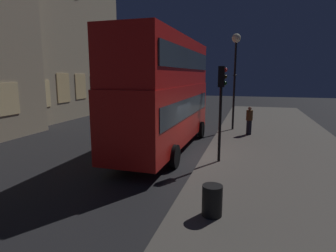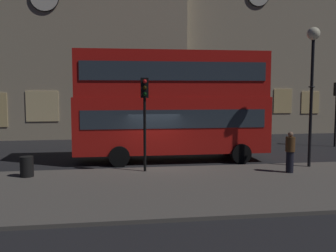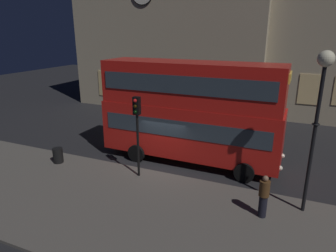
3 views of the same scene
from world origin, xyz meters
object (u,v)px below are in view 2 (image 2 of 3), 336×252
double_decker_bus (172,101)px  street_lamp (313,60)px  traffic_light_far_side (336,101)px  traffic_light_near_kerb (145,105)px  litter_bin (27,167)px  pedestrian (290,152)px

double_decker_bus → street_lamp: size_ratio=1.57×
traffic_light_far_side → traffic_light_near_kerb: bearing=28.7°
street_lamp → litter_bin: 13.24m
traffic_light_far_side → street_lamp: street_lamp is taller
double_decker_bus → street_lamp: bearing=-26.3°
street_lamp → pedestrian: bearing=-143.9°
double_decker_bus → traffic_light_near_kerb: bearing=-118.2°
pedestrian → litter_bin: bearing=-104.5°
double_decker_bus → pedestrian: 6.43m
traffic_light_near_kerb → street_lamp: bearing=-1.2°
traffic_light_far_side → litter_bin: (-17.71, -6.62, -2.43)m
street_lamp → double_decker_bus: bearing=153.0°
traffic_light_far_side → double_decker_bus: bearing=19.1°
traffic_light_far_side → pedestrian: traffic_light_far_side is taller
traffic_light_near_kerb → pedestrian: 6.54m
traffic_light_near_kerb → traffic_light_far_side: traffic_light_near_kerb is taller
double_decker_bus → litter_bin: double_decker_bus is taller
double_decker_bus → traffic_light_far_side: double_decker_bus is taller
pedestrian → litter_bin: (-10.97, 0.82, -0.48)m
traffic_light_near_kerb → street_lamp: 7.85m
pedestrian → litter_bin: size_ratio=2.11×
traffic_light_far_side → pedestrian: bearing=50.5°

